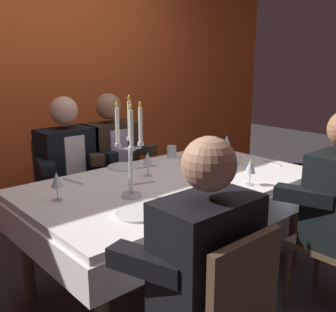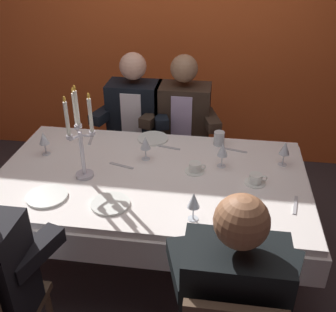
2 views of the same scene
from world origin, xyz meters
TOP-DOWN VIEW (x-y plane):
  - ground_plane at (0.00, 0.00)m, footprint 12.00×12.00m
  - back_wall at (0.00, 1.66)m, footprint 6.00×0.12m
  - dining_table at (0.00, 0.00)m, footprint 1.94×1.14m
  - candelabra at (-0.39, -0.08)m, footprint 0.15×0.17m
  - dinner_plate_0 at (-0.53, -0.32)m, footprint 0.23×0.23m
  - dinner_plate_1 at (-0.07, 0.46)m, footprint 0.22×0.22m
  - dinner_plate_2 at (-0.16, -0.34)m, footprint 0.22×0.22m
  - wine_glass_0 at (-0.06, 0.17)m, footprint 0.07×0.07m
  - wine_glass_1 at (0.81, 0.23)m, footprint 0.07×0.07m
  - wine_glass_2 at (0.43, 0.16)m, footprint 0.07×0.07m
  - wine_glass_3 at (-0.74, 0.14)m, footprint 0.07×0.07m
  - wine_glass_4 at (0.30, -0.40)m, footprint 0.07×0.07m
  - water_tumbler_0 at (0.40, 0.45)m, footprint 0.07×0.07m
  - coffee_cup_0 at (0.63, -0.01)m, footprint 0.13×0.12m
  - coffee_cup_1 at (0.27, 0.07)m, footprint 0.13×0.12m
  - fork_0 at (0.84, -0.20)m, footprint 0.05×0.17m
  - spoon_1 at (0.06, 0.35)m, footprint 0.17×0.05m
  - knife_2 at (-0.51, 0.40)m, footprint 0.05×0.19m
  - fork_3 at (-0.20, 0.07)m, footprint 0.17×0.07m
  - fork_4 at (0.51, 0.37)m, footprint 0.17×0.06m
  - seated_diner_0 at (-0.62, -0.89)m, footprint 0.63×0.48m
  - seated_diner_1 at (-0.29, 0.89)m, footprint 0.63×0.48m
  - seated_diner_2 at (0.10, 0.89)m, footprint 0.63×0.48m

SIDE VIEW (x-z plane):
  - ground_plane at x=0.00m, z-range 0.00..0.00m
  - dining_table at x=0.00m, z-range 0.25..0.99m
  - seated_diner_0 at x=-0.62m, z-range 0.12..1.36m
  - seated_diner_1 at x=-0.29m, z-range 0.12..1.36m
  - seated_diner_2 at x=0.10m, z-range 0.12..1.36m
  - fork_0 at x=0.84m, z-range 0.74..0.75m
  - spoon_1 at x=0.06m, z-range 0.74..0.75m
  - knife_2 at x=-0.51m, z-range 0.74..0.75m
  - fork_3 at x=-0.20m, z-range 0.74..0.75m
  - fork_4 at x=0.51m, z-range 0.74..0.75m
  - dinner_plate_0 at x=-0.53m, z-range 0.74..0.75m
  - dinner_plate_1 at x=-0.07m, z-range 0.74..0.75m
  - dinner_plate_2 at x=-0.16m, z-range 0.74..0.75m
  - coffee_cup_0 at x=0.63m, z-range 0.74..0.80m
  - coffee_cup_1 at x=0.27m, z-range 0.74..0.80m
  - water_tumbler_0 at x=0.40m, z-range 0.74..0.84m
  - wine_glass_0 at x=-0.06m, z-range 0.77..0.94m
  - wine_glass_2 at x=0.43m, z-range 0.77..0.94m
  - wine_glass_3 at x=-0.74m, z-range 0.77..0.94m
  - wine_glass_1 at x=0.81m, z-range 0.77..0.94m
  - wine_glass_4 at x=0.30m, z-range 0.77..0.94m
  - candelabra at x=-0.39m, z-range 0.71..1.29m
  - back_wall at x=0.00m, z-range 0.00..2.70m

